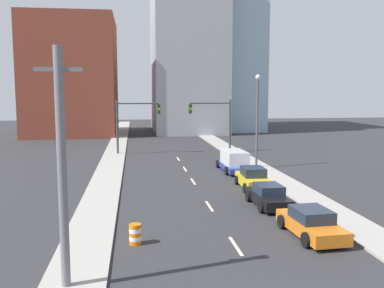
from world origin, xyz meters
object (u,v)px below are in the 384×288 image
at_px(sedan_black, 268,196).
at_px(traffic_signal_right, 218,118).
at_px(traffic_barrel, 135,234).
at_px(sedan_orange, 311,223).
at_px(sedan_yellow, 253,179).
at_px(traffic_signal_left, 130,119).
at_px(box_truck_blue, 234,161).
at_px(utility_pole_left_near, 62,168).
at_px(street_lamp, 257,115).

bearing_deg(sedan_black, traffic_signal_right, 85.20).
relative_size(traffic_barrel, sedan_orange, 0.21).
distance_m(traffic_barrel, sedan_yellow, 13.60).
height_order(sedan_orange, sedan_black, sedan_orange).
height_order(traffic_signal_left, traffic_barrel, traffic_signal_left).
distance_m(traffic_signal_right, sedan_black, 23.75).
relative_size(sedan_yellow, box_truck_blue, 0.78).
xyz_separation_m(traffic_signal_left, traffic_barrel, (0.43, -29.01, -3.54)).
bearing_deg(utility_pole_left_near, sedan_black, 42.74).
bearing_deg(utility_pole_left_near, traffic_signal_right, 70.14).
xyz_separation_m(street_lamp, sedan_orange, (-2.65, -18.59, -4.30)).
bearing_deg(traffic_signal_right, traffic_signal_left, 180.00).
bearing_deg(traffic_signal_right, sedan_black, -93.48).
relative_size(traffic_barrel, sedan_black, 0.22).
relative_size(sedan_black, sedan_yellow, 0.96).
distance_m(utility_pole_left_near, street_lamp, 26.53).
bearing_deg(box_truck_blue, street_lamp, 26.32).
relative_size(traffic_signal_right, traffic_barrel, 6.44).
xyz_separation_m(street_lamp, sedan_black, (-3.01, -13.01, -4.30)).
xyz_separation_m(sedan_black, sedan_yellow, (0.44, 5.01, 0.06)).
bearing_deg(sedan_black, box_truck_blue, 85.71).
xyz_separation_m(utility_pole_left_near, sedan_black, (10.58, 9.77, -3.75)).
relative_size(sedan_orange, sedan_yellow, 1.02).
height_order(traffic_signal_right, street_lamp, street_lamp).
bearing_deg(sedan_black, sedan_yellow, 83.64).
relative_size(traffic_signal_left, box_truck_blue, 1.06).
bearing_deg(sedan_yellow, box_truck_blue, 89.94).
bearing_deg(traffic_signal_right, utility_pole_left_near, -109.86).
relative_size(traffic_barrel, sedan_yellow, 0.21).
distance_m(street_lamp, sedan_orange, 19.26).
height_order(sedan_orange, box_truck_blue, box_truck_blue).
bearing_deg(traffic_barrel, box_truck_blue, 63.22).
distance_m(traffic_signal_left, street_lamp, 15.62).
xyz_separation_m(utility_pole_left_near, sedan_orange, (10.94, 4.20, -3.75)).
relative_size(sedan_black, box_truck_blue, 0.75).
relative_size(traffic_signal_right, street_lamp, 0.72).
bearing_deg(sedan_orange, box_truck_blue, 85.82).
distance_m(street_lamp, sedan_black, 14.03).
bearing_deg(sedan_black, traffic_barrel, -146.98).
bearing_deg(sedan_yellow, street_lamp, 73.58).
bearing_deg(traffic_signal_left, utility_pole_left_near, -93.48).
height_order(utility_pole_left_near, sedan_black, utility_pole_left_near).
xyz_separation_m(traffic_signal_right, sedan_black, (-1.43, -23.46, -3.38)).
relative_size(traffic_signal_left, sedan_black, 1.42).
bearing_deg(traffic_barrel, sedan_black, 34.34).
height_order(sedan_black, sedan_yellow, sedan_yellow).
bearing_deg(box_truck_blue, traffic_signal_left, 126.81).
distance_m(traffic_signal_left, sedan_black, 25.20).
height_order(utility_pole_left_near, sedan_yellow, utility_pole_left_near).
bearing_deg(street_lamp, utility_pole_left_near, -120.81).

